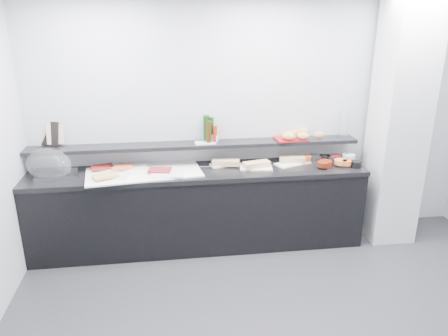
{
  "coord_description": "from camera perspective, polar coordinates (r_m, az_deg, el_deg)",
  "views": [
    {
      "loc": [
        -1.01,
        -2.69,
        2.5
      ],
      "look_at": [
        -0.45,
        1.45,
        1.0
      ],
      "focal_mm": 35.0,
      "sensor_mm": 36.0,
      "label": 1
    }
  ],
  "objects": [
    {
      "name": "food_salmon",
      "position": [
        4.76,
        -13.2,
        0.1
      ],
      "size": [
        0.26,
        0.21,
        0.02
      ],
      "primitive_type": "cube",
      "rotation": [
        0.0,
        0.0,
        0.34
      ],
      "color": "#F15831",
      "rests_on": "platter_salmon"
    },
    {
      "name": "sandwich_food_left",
      "position": [
        4.77,
        0.23,
        0.73
      ],
      "size": [
        0.31,
        0.17,
        0.06
      ],
      "primitive_type": "cube",
      "rotation": [
        0.0,
        0.0,
        -0.2
      ],
      "color": "tan",
      "rests_on": "sandwich_plate_left"
    },
    {
      "name": "bread_roll_ne",
      "position": [
        5.08,
        10.34,
        4.73
      ],
      "size": [
        0.14,
        0.12,
        0.08
      ],
      "primitive_type": "ellipsoid",
      "rotation": [
        0.0,
        0.0,
        -0.42
      ],
      "color": "tan",
      "rests_on": "bread_tray"
    },
    {
      "name": "sandwich_food_right",
      "position": [
        4.93,
        8.89,
        1.11
      ],
      "size": [
        0.29,
        0.15,
        0.06
      ],
      "primitive_type": "cube",
      "rotation": [
        0.0,
        0.0,
        -0.18
      ],
      "color": "tan",
      "rests_on": "sandwich_plate_right"
    },
    {
      "name": "food_cheese",
      "position": [
        4.55,
        -15.27,
        -1.0
      ],
      "size": [
        0.28,
        0.24,
        0.02
      ],
      "primitive_type": "cube",
      "rotation": [
        0.0,
        0.0,
        0.42
      ],
      "color": "gold",
      "rests_on": "platter_cheese"
    },
    {
      "name": "sandwich_plate_left",
      "position": [
        4.82,
        0.23,
        0.47
      ],
      "size": [
        0.36,
        0.22,
        0.01
      ],
      "primitive_type": "cube",
      "rotation": [
        0.0,
        0.0,
        0.21
      ],
      "color": "silver",
      "rests_on": "counter_top"
    },
    {
      "name": "platter_salmon",
      "position": [
        4.81,
        -11.84,
        0.17
      ],
      "size": [
        0.34,
        0.24,
        0.01
      ],
      "primitive_type": "cube",
      "rotation": [
        0.0,
        0.0,
        -0.1
      ],
      "color": "white",
      "rests_on": "linen_runner"
    },
    {
      "name": "food_meat_a",
      "position": [
        4.82,
        -15.62,
        0.12
      ],
      "size": [
        0.26,
        0.21,
        0.02
      ],
      "primitive_type": "cube",
      "rotation": [
        0.0,
        0.0,
        0.32
      ],
      "color": "maroon",
      "rests_on": "platter_meat_a"
    },
    {
      "name": "platter_cheese",
      "position": [
        4.6,
        -13.83,
        -0.92
      ],
      "size": [
        0.3,
        0.24,
        0.01
      ],
      "primitive_type": "cube",
      "rotation": [
        0.0,
        0.0,
        -0.31
      ],
      "color": "white",
      "rests_on": "linen_runner"
    },
    {
      "name": "bread_roll_sw",
      "position": [
        4.85,
        8.44,
        4.11
      ],
      "size": [
        0.18,
        0.15,
        0.08
      ],
      "primitive_type": "ellipsoid",
      "rotation": [
        0.0,
        0.0,
        -0.38
      ],
      "color": "#BB8C47",
      "rests_on": "bread_tray"
    },
    {
      "name": "back_wall",
      "position": [
        4.93,
        4.35,
        6.21
      ],
      "size": [
        5.0,
        0.02,
        2.7
      ],
      "primitive_type": "cube",
      "color": "#B6B8BD",
      "rests_on": "ground"
    },
    {
      "name": "sandwich_plate_right",
      "position": [
        4.92,
        8.95,
        0.61
      ],
      "size": [
        0.43,
        0.31,
        0.01
      ],
      "primitive_type": "cube",
      "rotation": [
        0.0,
        0.0,
        0.38
      ],
      "color": "white",
      "rests_on": "counter_top"
    },
    {
      "name": "fill_glass_fruit",
      "position": [
        5.0,
        10.63,
        1.3
      ],
      "size": [
        0.16,
        0.16,
        0.05
      ],
      "primitive_type": "cylinder",
      "rotation": [
        0.0,
        0.0,
        -0.42
      ],
      "color": "#CF521C",
      "rests_on": "bowl_glass_fruit"
    },
    {
      "name": "tongs_left",
      "position": [
        4.72,
        -2.16,
        0.17
      ],
      "size": [
        0.16,
        0.02,
        0.01
      ],
      "primitive_type": "cylinder",
      "rotation": [
        0.0,
        1.57,
        -0.05
      ],
      "color": "#A9AAB0",
      "rests_on": "sandwich_plate_left"
    },
    {
      "name": "wall_shelf",
      "position": [
        4.78,
        -3.66,
        3.04
      ],
      "size": [
        3.6,
        0.25,
        0.04
      ],
      "primitive_type": "cube",
      "color": "black",
      "rests_on": "back_wall"
    },
    {
      "name": "bowl_glass_salmon",
      "position": [
        4.97,
        15.38,
        0.68
      ],
      "size": [
        0.17,
        0.17,
        0.07
      ],
      "primitive_type": "cylinder",
      "rotation": [
        0.0,
        0.0,
        0.02
      ],
      "color": "silver",
      "rests_on": "counter_top"
    },
    {
      "name": "platter_meat_b",
      "position": [
        4.53,
        -7.39,
        -0.78
      ],
      "size": [
        0.36,
        0.26,
        0.01
      ],
      "primitive_type": "cube",
      "rotation": [
        0.0,
        0.0,
        -0.12
      ],
      "color": "white",
      "rests_on": "linen_runner"
    },
    {
      "name": "column",
      "position": [
        5.14,
        21.85,
        5.4
      ],
      "size": [
        0.5,
        0.5,
        2.7
      ],
      "primitive_type": "cube",
      "color": "silver",
      "rests_on": "ground"
    },
    {
      "name": "bread_roll_mide",
      "position": [
        5.0,
        9.21,
        4.54
      ],
      "size": [
        0.15,
        0.1,
        0.08
      ],
      "primitive_type": "ellipsoid",
      "rotation": [
        0.0,
        0.0,
        0.11
      ],
      "color": "#AF8043",
      "rests_on": "bread_tray"
    },
    {
      "name": "cloche_dome",
      "position": [
        4.81,
        -21.93,
        0.42
      ],
      "size": [
        0.58,
        0.49,
        0.34
      ],
      "primitive_type": "ellipsoid",
      "rotation": [
        0.0,
        0.0,
        -0.41
      ],
      "color": "white",
      "rests_on": "cloche_base"
    },
    {
      "name": "bowl_red_jam",
      "position": [
        4.89,
        13.11,
        0.54
      ],
      "size": [
        0.17,
        0.17,
        0.07
      ],
      "primitive_type": "cylinder",
      "rotation": [
        0.0,
        0.0,
        -0.31
      ],
      "color": "maroon",
      "rests_on": "counter_top"
    },
    {
      "name": "bottle_green_a",
      "position": [
        4.79,
        -1.66,
        5.14
      ],
      "size": [
        0.07,
        0.07,
        0.26
      ],
      "primitive_type": "cylinder",
      "rotation": [
        0.0,
        0.0,
        0.3
      ],
      "color": "#103B11",
      "rests_on": "condiment_tray"
    },
    {
      "name": "bottle_brown",
      "position": [
        4.72,
        -2.04,
        4.77
      ],
      "size": [
        0.05,
        0.05,
        0.24
      ],
      "primitive_type": "cylinder",
      "rotation": [
        0.0,
        0.0,
        0.06
      ],
      "color": "#3A1F0A",
      "rests_on": "condiment_tray"
    },
    {
      "name": "fill_black_fruit",
      "position": [
        4.94,
        15.72,
        0.65
      ],
      "size": [
        0.11,
        0.11,
        0.05
      ],
      "primitive_type": "cylinder",
      "rotation": [
        0.0,
        0.0,
        0.07
      ],
      "color": "orange",
      "rests_on": "bowl_black_fruit"
    },
    {
      "name": "counter_top",
      "position": [
        4.69,
        -3.44,
        -0.55
      ],
      "size": [
        3.62,
        0.62,
        0.05
      ],
      "primitive_type": "cube",
      "color": "black",
      "rests_on": "buffet_cabinet"
    },
    {
      "name": "bread_roll_midw",
      "position": [
        4.93,
        8.38,
        4.37
      ],
      "size": [
        0.16,
        0.11,
        0.08
      ],
      "primitive_type": "ellipsoid",
      "rotation": [
        0.0,
        0.0,
        0.14
      ],
      "color": "#CA7E4D",
      "rests_on": "bread_tray"
    },
    {
      "name": "bottle_green_b",
      "position": [
        4.79,
        -2.33,
        5.24
      ],
      "size": [
        0.08,
        0.08,
        0.28
      ],
      "primitive_type": "cylinder",
      "rotation": [
        0.0,
        0.0,
        -0.2
      ],
      "color": "#0E330F",
      "rests_on": "condiment_tray"
    },
    {
      "name": "sandwich_plate_mid",
      "position": [
        4.72,
        4.21,
        -0.03
      ],
      "size": [
        0.36,
        0.2,
        0.01
      ],
      "primitive_type": "cube",
      "rotation": [
        0.0,
        0.0,
        -0.14
      ],
      "color": "white",
      "rests_on": "counter_top"
    },
    {
      "name": "bowl_black_fruit",
      "position": [
        4.96,
        16.87,
        0.49
      ],
      "size": [
        0.15,
        0.15,
        0.07
      ],
      "primitive_type": "cylinder",
      "rotation": [
        0.0,
        0.0,
        -0.33
      ],
      "color": "black",
      "rests_on": "counter_top"
    },
    {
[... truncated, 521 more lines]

